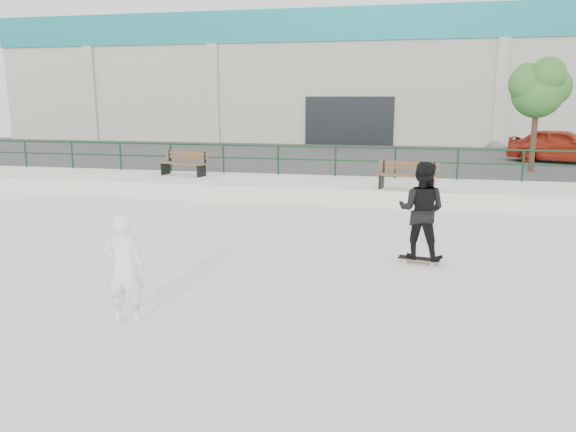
% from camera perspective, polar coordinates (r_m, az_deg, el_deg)
% --- Properties ---
extents(ground, '(120.00, 120.00, 0.00)m').
position_cam_1_polar(ground, '(9.40, -10.38, -7.72)').
color(ground, white).
rests_on(ground, ground).
extents(ledge, '(30.00, 3.00, 0.50)m').
position_cam_1_polar(ledge, '(18.21, 1.12, 2.83)').
color(ledge, beige).
rests_on(ledge, ground).
extents(parking_strip, '(60.00, 14.00, 0.50)m').
position_cam_1_polar(parking_strip, '(26.53, 4.73, 5.65)').
color(parking_strip, '#3F3F3F').
rests_on(parking_strip, ground).
extents(railing, '(28.00, 0.06, 1.03)m').
position_cam_1_polar(railing, '(19.35, 1.89, 6.33)').
color(railing, '#13351E').
rests_on(railing, ledge).
extents(commercial_building, '(44.20, 16.33, 8.00)m').
position_cam_1_polar(commercial_building, '(40.31, 7.59, 13.88)').
color(commercial_building, beige).
rests_on(commercial_building, ground).
extents(bench_left, '(1.84, 0.87, 0.82)m').
position_cam_1_polar(bench_left, '(19.73, -10.51, 5.25)').
color(bench_left, brown).
rests_on(bench_left, ledge).
extents(bench_right, '(1.83, 0.81, 0.82)m').
position_cam_1_polar(bench_right, '(16.75, 12.00, 4.03)').
color(bench_right, brown).
rests_on(bench_right, ledge).
extents(tree, '(2.26, 2.01, 4.02)m').
position_cam_1_polar(tree, '(22.36, 24.14, 11.90)').
color(tree, '#4E3D27').
rests_on(tree, parking_strip).
extents(red_car, '(4.43, 3.03, 1.40)m').
position_cam_1_polar(red_car, '(25.84, 26.01, 6.45)').
color(red_car, '#9C2513').
rests_on(red_car, parking_strip).
extents(skateboard, '(0.80, 0.31, 0.09)m').
position_cam_1_polar(skateboard, '(11.17, 13.17, -4.26)').
color(skateboard, black).
rests_on(skateboard, ground).
extents(standing_skater, '(1.05, 0.91, 1.87)m').
position_cam_1_polar(standing_skater, '(10.95, 13.40, 0.55)').
color(standing_skater, black).
rests_on(standing_skater, skateboard).
extents(seated_skater, '(0.63, 0.46, 1.59)m').
position_cam_1_polar(seated_skater, '(8.19, -16.28, -5.13)').
color(seated_skater, white).
rests_on(seated_skater, ground).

